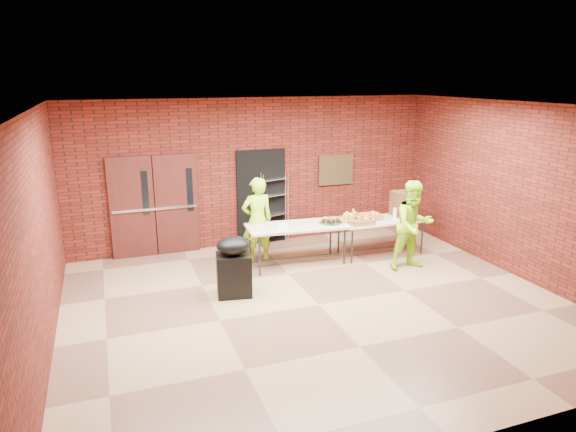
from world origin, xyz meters
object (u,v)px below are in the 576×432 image
object	(u,v)px
table_left	(297,228)
covered_grill	(234,266)
volunteer_woman	(257,220)
wire_rack	(275,209)
volunteer_man	(413,225)
table_right	(381,222)
coffee_dispenser	(402,203)

from	to	relation	value
table_left	covered_grill	xyz separation A→B (m)	(-1.54, -1.01, -0.22)
volunteer_woman	wire_rack	bearing A→B (deg)	-127.51
wire_rack	volunteer_man	bearing A→B (deg)	-65.24
table_right	volunteer_woman	bearing A→B (deg)	170.07
wire_rack	table_left	bearing A→B (deg)	-105.88
coffee_dispenser	volunteer_man	distance (m)	1.18
volunteer_woman	table_right	bearing A→B (deg)	167.34
coffee_dispenser	volunteer_man	bearing A→B (deg)	-110.85
table_left	table_right	size ratio (longest dim) A/B	1.11
volunteer_woman	volunteer_man	xyz separation A→B (m)	(2.71, -1.37, 0.00)
table_left	volunteer_woman	xyz separation A→B (m)	(-0.69, 0.42, 0.12)
wire_rack	covered_grill	xyz separation A→B (m)	(-1.57, -2.45, -0.27)
coffee_dispenser	volunteer_woman	world-z (taller)	volunteer_woman
covered_grill	volunteer_woman	xyz separation A→B (m)	(0.85, 1.42, 0.34)
coffee_dispenser	volunteer_woman	bearing A→B (deg)	174.79
wire_rack	volunteer_woman	bearing A→B (deg)	-139.77
covered_grill	table_right	bearing A→B (deg)	25.60
table_right	volunteer_woman	distance (m)	2.59
volunteer_woman	table_left	bearing A→B (deg)	146.12
table_right	covered_grill	xyz separation A→B (m)	(-3.40, -0.98, -0.17)
wire_rack	table_right	size ratio (longest dim) A/B	0.87
table_right	coffee_dispenser	bearing A→B (deg)	15.70
coffee_dispenser	covered_grill	size ratio (longest dim) A/B	0.50
covered_grill	volunteer_woman	bearing A→B (deg)	68.62
wire_rack	volunteer_man	size ratio (longest dim) A/B	0.92
table_right	covered_grill	distance (m)	3.54
table_left	coffee_dispenser	xyz separation A→B (m)	(2.43, 0.13, 0.27)
wire_rack	covered_grill	bearing A→B (deg)	-137.58
wire_rack	table_left	world-z (taller)	wire_rack
table_left	covered_grill	size ratio (longest dim) A/B	1.95
coffee_dispenser	wire_rack	bearing A→B (deg)	151.48
wire_rack	coffee_dispenser	bearing A→B (deg)	-43.51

